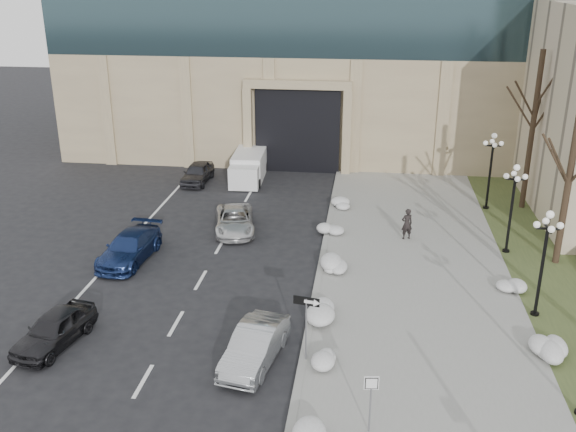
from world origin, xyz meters
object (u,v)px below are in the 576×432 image
(pedestrian, at_px, (407,224))
(lamppost_c, at_px, (513,197))
(one_way_sign, at_px, (311,310))
(car_c, at_px, (130,248))
(keep_sign, at_px, (371,392))
(car_e, at_px, (197,173))
(car_a, at_px, (54,329))
(lamppost_d, at_px, (491,161))
(box_truck, at_px, (249,167))
(car_b, at_px, (255,346))
(car_d, at_px, (235,220))
(lamppost_b, at_px, (545,250))

(pedestrian, distance_m, lamppost_c, 5.54)
(one_way_sign, height_order, lamppost_c, lamppost_c)
(car_c, bearing_deg, keep_sign, -39.04)
(pedestrian, bearing_deg, keep_sign, 62.11)
(car_e, xyz_separation_m, keep_sign, (11.94, -24.24, 0.90))
(car_a, height_order, one_way_sign, one_way_sign)
(one_way_sign, height_order, lamppost_d, lamppost_d)
(box_truck, distance_m, one_way_sign, 22.79)
(car_b, height_order, keep_sign, keep_sign)
(car_a, height_order, car_d, car_a)
(car_c, distance_m, car_e, 12.76)
(car_d, height_order, box_truck, box_truck)
(car_a, distance_m, car_b, 7.90)
(lamppost_b, height_order, lamppost_d, same)
(one_way_sign, height_order, keep_sign, one_way_sign)
(car_a, bearing_deg, lamppost_d, 54.07)
(car_b, height_order, pedestrian, pedestrian)
(car_b, distance_m, lamppost_c, 15.99)
(car_c, relative_size, lamppost_d, 1.01)
(car_c, bearing_deg, car_a, -86.21)
(car_a, bearing_deg, box_truck, 91.98)
(car_d, xyz_separation_m, lamppost_d, (14.45, 5.30, 2.45))
(car_d, distance_m, lamppost_b, 16.55)
(car_c, xyz_separation_m, car_e, (0.08, 12.76, -0.02))
(car_c, distance_m, pedestrian, 14.47)
(box_truck, bearing_deg, car_d, -86.80)
(pedestrian, bearing_deg, box_truck, -64.43)
(car_c, xyz_separation_m, keep_sign, (12.02, -11.49, 0.89))
(car_b, height_order, lamppost_c, lamppost_c)
(car_c, xyz_separation_m, one_way_sign, (9.81, -7.83, 1.55))
(pedestrian, bearing_deg, lamppost_b, 102.45)
(car_a, xyz_separation_m, lamppost_c, (18.97, 11.12, 2.40))
(pedestrian, bearing_deg, lamppost_c, 147.30)
(car_a, bearing_deg, car_e, 100.63)
(car_a, bearing_deg, lamppost_b, 24.86)
(car_b, bearing_deg, keep_sign, -29.47)
(keep_sign, xyz_separation_m, lamppost_c, (6.83, 14.78, 1.49))
(lamppost_d, bearing_deg, car_c, -152.55)
(lamppost_c, xyz_separation_m, lamppost_d, (0.00, 6.50, 0.00))
(lamppost_b, distance_m, lamppost_d, 13.00)
(car_b, height_order, box_truck, box_truck)
(one_way_sign, xyz_separation_m, lamppost_d, (9.04, 17.62, 0.82))
(car_e, relative_size, lamppost_d, 0.84)
(car_d, height_order, keep_sign, keep_sign)
(car_c, height_order, box_truck, box_truck)
(car_d, distance_m, lamppost_c, 14.70)
(one_way_sign, distance_m, keep_sign, 4.33)
(box_truck, distance_m, lamppost_d, 16.14)
(car_d, bearing_deg, lamppost_b, -40.53)
(car_b, relative_size, car_d, 0.93)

